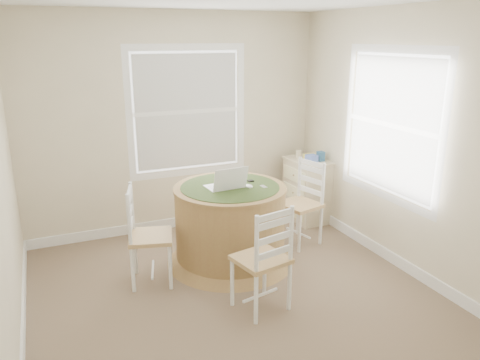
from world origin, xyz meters
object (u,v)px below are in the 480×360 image
chair_near (261,259)px  corner_chest (308,190)px  round_table (230,221)px  chair_left (151,236)px  laptop (226,185)px  chair_right (299,204)px

chair_near → corner_chest: size_ratio=1.17×
round_table → chair_left: chair_left is taller
chair_left → corner_chest: size_ratio=1.17×
laptop → corner_chest: 1.67m
chair_right → laptop: (-0.95, -0.14, 0.39)m
chair_near → chair_right: size_ratio=1.00×
round_table → laptop: size_ratio=3.46×
chair_near → chair_right: 1.46m
chair_left → round_table: bearing=-68.6°
chair_left → laptop: size_ratio=2.45×
corner_chest → chair_near: bearing=-133.9°
chair_near → corner_chest: (1.47, 1.66, -0.07)m
round_table → chair_left: 0.87m
round_table → chair_right: 0.91m
chair_right → corner_chest: bearing=126.7°
chair_near → laptop: (0.04, 0.92, 0.39)m
chair_near → laptop: bearing=-105.1°
laptop → round_table: bearing=-162.5°
laptop → corner_chest: (1.43, 0.73, -0.46)m
round_table → chair_left: (-0.86, -0.10, 0.02)m
corner_chest → chair_left: bearing=-162.3°
chair_right → laptop: laptop is taller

